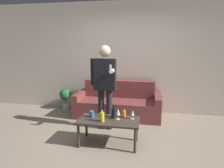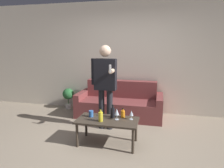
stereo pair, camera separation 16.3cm
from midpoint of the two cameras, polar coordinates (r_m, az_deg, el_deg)
ground_plane at (r=3.37m, az=0.09°, el=-18.39°), size 16.00×16.00×0.00m
wall_back at (r=4.98m, az=5.55°, el=7.45°), size 8.00×0.06×2.70m
couch at (r=4.75m, az=3.20°, el=-5.70°), size 1.97×0.82×0.82m
coffee_table at (r=3.40m, az=0.08°, el=-10.93°), size 1.02×0.52×0.43m
bottle_orange at (r=3.47m, az=4.49°, el=-8.47°), size 0.07×0.07×0.17m
bottle_green at (r=3.29m, az=-1.84°, el=-9.22°), size 0.07×0.07×0.22m
bottle_dark at (r=3.46m, az=1.58°, el=-8.14°), size 0.08×0.08×0.22m
wine_glass_near at (r=3.34m, az=2.78°, el=-8.03°), size 0.07×0.07×0.19m
wine_glass_far at (r=3.38m, az=6.95°, el=-8.34°), size 0.07×0.07×0.15m
cup_on_table at (r=3.50m, az=-4.66°, el=-8.47°), size 0.08×0.08×0.11m
person_standing_front at (r=3.86m, az=-0.77°, el=0.94°), size 0.49×0.43×1.66m
potted_plant at (r=5.37m, az=-11.56°, el=-3.20°), size 0.29×0.29×0.54m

